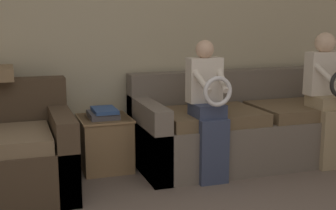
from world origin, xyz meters
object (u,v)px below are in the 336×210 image
couch_main (249,128)px  side_shelf (105,142)px  book_stack (103,113)px  child_right_seated (328,94)px  child_left_seated (208,105)px

couch_main → side_shelf: (-1.37, 0.18, -0.07)m
couch_main → book_stack: couch_main is taller
child_right_seated → side_shelf: (-1.97, 0.55, -0.43)m
child_left_seated → book_stack: child_left_seated is taller
child_left_seated → side_shelf: size_ratio=2.31×
couch_main → side_shelf: 1.38m
book_stack → side_shelf: bearing=51.0°
couch_main → child_left_seated: bearing=-147.8°
child_left_seated → child_right_seated: size_ratio=0.96×
child_right_seated → book_stack: bearing=164.7°
child_right_seated → book_stack: (-1.97, 0.54, -0.16)m
child_left_seated → child_right_seated: 1.19m
side_shelf → book_stack: bearing=-129.0°
side_shelf → book_stack: (-0.01, -0.01, 0.27)m
side_shelf → book_stack: book_stack is taller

